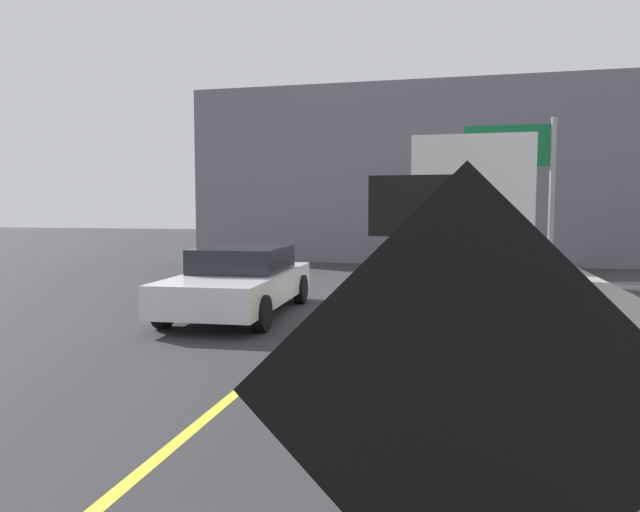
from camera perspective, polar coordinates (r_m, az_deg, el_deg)
lane_center_stripe at (r=5.62m, az=-15.31°, el=-18.31°), size 0.14×36.00×0.01m
roadwork_sign at (r=2.08m, az=13.72°, el=-15.38°), size 1.63×0.08×2.33m
arrow_board_trailer at (r=9.31m, az=9.60°, el=-5.95°), size 1.60×1.82×2.70m
box_truck at (r=14.53m, az=14.33°, el=3.38°), size 2.43×7.51×3.55m
pickup_car at (r=12.20m, az=-7.79°, el=-2.39°), size 2.27×4.91×1.38m
highway_guide_sign at (r=19.53m, az=19.53°, el=8.01°), size 2.79×0.19×5.00m
far_building_block at (r=27.44m, az=9.01°, el=7.49°), size 17.63×8.61×7.15m
traffic_cone_near_sign at (r=4.67m, az=5.27°, el=-18.86°), size 0.36×0.36×0.65m
traffic_cone_mid_lane at (r=7.02m, az=5.41°, el=-10.54°), size 0.36×0.36×0.71m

